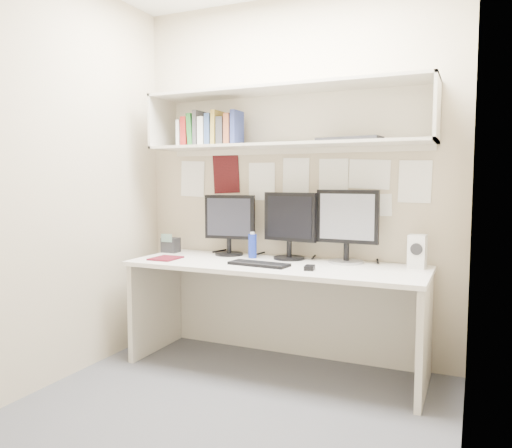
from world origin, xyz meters
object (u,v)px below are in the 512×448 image
at_px(desk, 275,316).
at_px(keyboard, 259,264).
at_px(monitor_left, 230,222).
at_px(monitor_center, 290,223).
at_px(desk_phone, 171,245).
at_px(maroon_notebook, 166,258).
at_px(speaker, 417,251).
at_px(monitor_right, 347,224).

height_order(desk, keyboard, keyboard).
distance_m(monitor_left, monitor_center, 0.48).
distance_m(monitor_center, desk_phone, 0.98).
relative_size(monitor_left, keyboard, 1.11).
bearing_deg(monitor_left, desk, -32.71).
bearing_deg(maroon_notebook, speaker, 11.55).
distance_m(speaker, maroon_notebook, 1.71).
xyz_separation_m(monitor_left, monitor_center, (0.48, -0.00, 0.01)).
bearing_deg(monitor_right, desk, -151.31).
relative_size(monitor_right, maroon_notebook, 2.30).
xyz_separation_m(monitor_right, keyboard, (-0.50, -0.34, -0.26)).
bearing_deg(maroon_notebook, desk, 10.56).
xyz_separation_m(desk, monitor_left, (-0.46, 0.22, 0.61)).
height_order(monitor_center, maroon_notebook, monitor_center).
xyz_separation_m(monitor_left, keyboard, (0.39, -0.34, -0.24)).
distance_m(monitor_center, speaker, 0.89).
bearing_deg(monitor_center, monitor_left, -170.51).
xyz_separation_m(monitor_left, speaker, (1.35, -0.02, -0.14)).
distance_m(monitor_right, keyboard, 0.66).
bearing_deg(monitor_left, maroon_notebook, -138.63).
relative_size(monitor_center, maroon_notebook, 2.20).
bearing_deg(speaker, desk_phone, -174.88).
xyz_separation_m(monitor_right, speaker, (0.46, -0.02, -0.16)).
bearing_deg(monitor_left, monitor_center, -7.14).
xyz_separation_m(monitor_center, keyboard, (-0.09, -0.34, -0.25)).
xyz_separation_m(monitor_center, maroon_notebook, (-0.80, -0.37, -0.25)).
bearing_deg(monitor_right, monitor_left, -178.21).
distance_m(keyboard, desk_phone, 0.92).
distance_m(monitor_center, maroon_notebook, 0.92).
relative_size(monitor_left, maroon_notebook, 2.09).
distance_m(monitor_right, maroon_notebook, 1.29).
bearing_deg(monitor_right, maroon_notebook, -161.42).
bearing_deg(speaker, keyboard, -157.71).
relative_size(monitor_center, speaker, 2.21).
distance_m(desk, monitor_center, 0.66).
bearing_deg(monitor_left, desk_phone, -179.43).
distance_m(desk, desk_phone, 1.04).
distance_m(desk, speaker, 1.03).
height_order(monitor_left, monitor_center, monitor_center).
distance_m(monitor_right, desk_phone, 1.39).
distance_m(keyboard, maroon_notebook, 0.71).
bearing_deg(maroon_notebook, monitor_left, 48.41).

